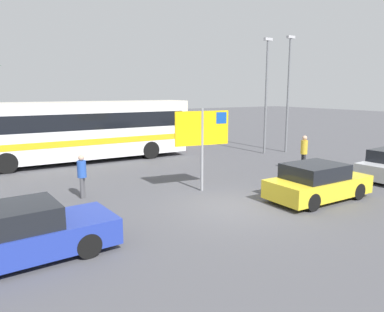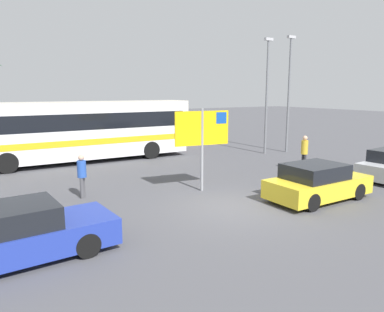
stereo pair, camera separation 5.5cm
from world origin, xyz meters
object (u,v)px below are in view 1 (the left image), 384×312
at_px(car_blue, 14,235).
at_px(car_yellow, 317,182).
at_px(bus_front_coach, 79,129).
at_px(pedestrian_by_bus, 304,150).
at_px(pedestrian_crossing_lot, 82,173).
at_px(ferry_sign, 203,131).
at_px(bus_rear_coach, 99,123).

distance_m(car_blue, car_yellow, 9.73).
distance_m(bus_front_coach, pedestrian_by_bus, 11.80).
bearing_deg(pedestrian_crossing_lot, bus_front_coach, 107.47).
bearing_deg(pedestrian_by_bus, car_blue, -148.74).
relative_size(ferry_sign, pedestrian_crossing_lot, 2.02).
bearing_deg(bus_rear_coach, car_blue, -113.84).
relative_size(ferry_sign, car_blue, 0.71).
height_order(bus_rear_coach, ferry_sign, ferry_sign).
bearing_deg(pedestrian_crossing_lot, ferry_sign, 12.54).
distance_m(car_blue, pedestrian_by_bus, 13.39).
height_order(bus_front_coach, car_blue, bus_front_coach).
xyz_separation_m(ferry_sign, car_blue, (-6.91, -2.83, -1.69)).
xyz_separation_m(bus_rear_coach, ferry_sign, (0.44, -11.80, 0.54)).
xyz_separation_m(car_blue, car_yellow, (9.73, -0.29, -0.00)).
bearing_deg(car_yellow, car_blue, 177.50).
relative_size(ferry_sign, car_yellow, 0.82).
bearing_deg(bus_front_coach, bus_rear_coach, 57.75).
bearing_deg(pedestrian_by_bus, ferry_sign, -158.84).
xyz_separation_m(bus_rear_coach, pedestrian_by_bus, (6.51, -11.38, -0.76)).
relative_size(bus_front_coach, car_yellow, 3.05).
relative_size(car_blue, pedestrian_by_bus, 2.59).
bearing_deg(ferry_sign, car_yellow, -39.91).
bearing_deg(ferry_sign, bus_front_coach, 115.10).
xyz_separation_m(car_yellow, pedestrian_crossing_lot, (-7.10, 4.56, 0.29)).
relative_size(bus_rear_coach, car_yellow, 3.05).
bearing_deg(bus_rear_coach, car_yellow, -77.67).
relative_size(bus_rear_coach, pedestrian_by_bus, 6.89).
bearing_deg(bus_front_coach, ferry_sign, -72.92).
distance_m(ferry_sign, car_yellow, 4.54).
bearing_deg(pedestrian_crossing_lot, pedestrian_by_bus, 25.51).
xyz_separation_m(bus_front_coach, pedestrian_by_bus, (8.65, -7.99, -0.76)).
bearing_deg(car_blue, pedestrian_by_bus, 9.87).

